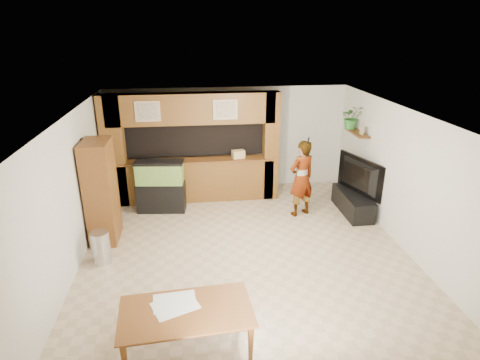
{
  "coord_description": "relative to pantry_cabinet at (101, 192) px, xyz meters",
  "views": [
    {
      "loc": [
        -0.92,
        -6.6,
        4.01
      ],
      "look_at": [
        -0.02,
        0.6,
        1.19
      ],
      "focal_mm": 30.0,
      "sensor_mm": 36.0,
      "label": 1
    }
  ],
  "objects": [
    {
      "name": "wall_left",
      "position": [
        -0.3,
        -0.78,
        0.29
      ],
      "size": [
        0.0,
        6.5,
        6.5
      ],
      "primitive_type": "plane",
      "rotation": [
        1.57,
        0.0,
        1.57
      ],
      "color": "beige",
      "rests_on": "floor"
    },
    {
      "name": "trash_can",
      "position": [
        0.08,
        -0.89,
        -0.71
      ],
      "size": [
        0.33,
        0.33,
        0.61
      ],
      "primitive_type": "cylinder",
      "color": "#B2B2B7",
      "rests_on": "floor"
    },
    {
      "name": "pantry_cabinet",
      "position": [
        0.0,
        0.0,
        0.0
      ],
      "size": [
        0.5,
        0.83,
        2.02
      ],
      "primitive_type": "cube",
      "color": "brown",
      "rests_on": "floor"
    },
    {
      "name": "tv_stand",
      "position": [
        5.35,
        0.55,
        -0.78
      ],
      "size": [
        0.51,
        1.38,
        0.46
      ],
      "primitive_type": "cube",
      "color": "black",
      "rests_on": "floor"
    },
    {
      "name": "television",
      "position": [
        5.35,
        0.55,
        -0.14
      ],
      "size": [
        0.63,
        1.41,
        0.82
      ],
      "primitive_type": "imported",
      "rotation": [
        0.0,
        0.0,
        1.89
      ],
      "color": "black",
      "rests_on": "tv_stand"
    },
    {
      "name": "newspaper_a",
      "position": [
        1.47,
        -3.05,
        -0.41
      ],
      "size": [
        0.68,
        0.59,
        0.01
      ],
      "primitive_type": "cube",
      "rotation": [
        0.0,
        0.0,
        0.39
      ],
      "color": "silver",
      "rests_on": "dining_table"
    },
    {
      "name": "wall_right",
      "position": [
        5.7,
        -0.78,
        0.29
      ],
      "size": [
        0.0,
        6.5,
        6.5
      ],
      "primitive_type": "plane",
      "rotation": [
        1.57,
        0.0,
        -1.57
      ],
      "color": "beige",
      "rests_on": "floor"
    },
    {
      "name": "photo_frame",
      "position": [
        5.55,
        0.94,
        0.81
      ],
      "size": [
        0.03,
        0.14,
        0.19
      ],
      "primitive_type": "cube",
      "rotation": [
        0.0,
        0.0,
        0.04
      ],
      "color": "tan",
      "rests_on": "wall_shelf"
    },
    {
      "name": "wall_shelf",
      "position": [
        5.55,
        1.17,
        0.69
      ],
      "size": [
        0.25,
        0.9,
        0.04
      ],
      "primitive_type": "cube",
      "color": "brown",
      "rests_on": "wall_right"
    },
    {
      "name": "floor",
      "position": [
        2.7,
        -0.78,
        -1.01
      ],
      "size": [
        6.5,
        6.5,
        0.0
      ],
      "primitive_type": "plane",
      "color": "tan",
      "rests_on": "ground"
    },
    {
      "name": "ceiling",
      "position": [
        2.7,
        -0.78,
        1.59
      ],
      "size": [
        6.5,
        6.5,
        0.0
      ],
      "primitive_type": "plane",
      "color": "white",
      "rests_on": "wall_back"
    },
    {
      "name": "newspaper_b",
      "position": [
        1.46,
        -2.97,
        -0.41
      ],
      "size": [
        0.59,
        0.45,
        0.01
      ],
      "primitive_type": "cube",
      "rotation": [
        0.0,
        0.0,
        0.08
      ],
      "color": "silver",
      "rests_on": "dining_table"
    },
    {
      "name": "dining_table",
      "position": [
        1.61,
        -3.19,
        -0.71
      ],
      "size": [
        1.76,
        1.06,
        0.6
      ],
      "primitive_type": "imported",
      "rotation": [
        0.0,
        0.0,
        0.07
      ],
      "color": "brown",
      "rests_on": "floor"
    },
    {
      "name": "aquarium",
      "position": [
        1.03,
        1.17,
        -0.42
      ],
      "size": [
        1.08,
        0.41,
        1.2
      ],
      "rotation": [
        0.0,
        0.0,
        -0.11
      ],
      "color": "black",
      "rests_on": "floor"
    },
    {
      "name": "wall_back",
      "position": [
        2.7,
        2.47,
        0.29
      ],
      "size": [
        6.0,
        0.0,
        6.0
      ],
      "primitive_type": "plane",
      "rotation": [
        1.57,
        0.0,
        0.0
      ],
      "color": "beige",
      "rests_on": "floor"
    },
    {
      "name": "person",
      "position": [
        4.13,
        0.59,
        -0.15
      ],
      "size": [
        0.74,
        0.63,
        1.73
      ],
      "primitive_type": "imported",
      "rotation": [
        0.0,
        0.0,
        3.55
      ],
      "color": "tan",
      "rests_on": "floor"
    },
    {
      "name": "microphone",
      "position": [
        4.18,
        0.43,
        0.76
      ],
      "size": [
        0.03,
        0.1,
        0.15
      ],
      "primitive_type": "cylinder",
      "rotation": [
        0.44,
        0.0,
        0.0
      ],
      "color": "black",
      "rests_on": "person"
    },
    {
      "name": "partition",
      "position": [
        1.75,
        1.86,
        0.3
      ],
      "size": [
        4.2,
        0.99,
        2.6
      ],
      "color": "brown",
      "rests_on": "floor"
    },
    {
      "name": "counter_box",
      "position": [
        2.86,
        1.67,
        0.13
      ],
      "size": [
        0.32,
        0.25,
        0.19
      ],
      "primitive_type": "cube",
      "rotation": [
        0.0,
        0.0,
        0.23
      ],
      "color": "tan",
      "rests_on": "partition"
    },
    {
      "name": "wall_clock",
      "position": [
        -0.27,
        0.22,
        0.89
      ],
      "size": [
        0.05,
        0.25,
        0.25
      ],
      "color": "black",
      "rests_on": "wall_left"
    },
    {
      "name": "potted_plant",
      "position": [
        5.52,
        1.49,
        0.99
      ],
      "size": [
        0.56,
        0.5,
        0.55
      ],
      "primitive_type": "imported",
      "rotation": [
        0.0,
        0.0,
        -0.17
      ],
      "color": "#2E6F2C",
      "rests_on": "wall_shelf"
    }
  ]
}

